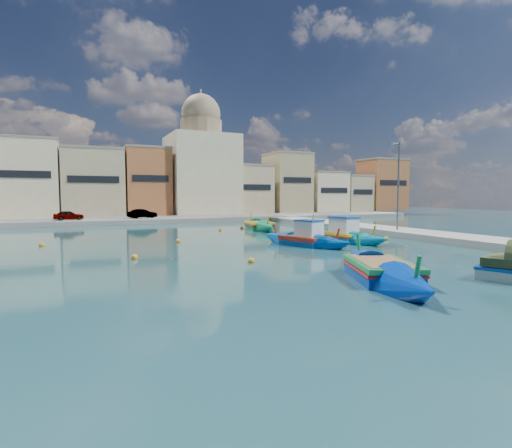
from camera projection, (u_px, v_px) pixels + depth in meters
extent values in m
plane|color=#174645|center=(235.00, 259.00, 22.15)|extent=(160.00, 160.00, 0.00)
cube|color=gray|center=(462.00, 239.00, 29.51)|extent=(4.00, 70.00, 0.50)
cube|color=gray|center=(145.00, 220.00, 51.22)|extent=(80.00, 8.00, 0.60)
cube|color=beige|center=(25.00, 179.00, 51.62)|extent=(7.88, 6.24, 9.89)
cube|color=gray|center=(24.00, 139.00, 51.24)|extent=(8.04, 6.37, 0.30)
cube|color=black|center=(22.00, 174.00, 48.70)|extent=(6.30, 0.10, 0.90)
cube|color=tan|center=(93.00, 183.00, 55.53)|extent=(7.88, 7.44, 8.99)
cube|color=gray|center=(92.00, 150.00, 55.19)|extent=(8.04, 7.59, 0.30)
cube|color=black|center=(94.00, 179.00, 52.07)|extent=(6.30, 0.10, 0.90)
cube|color=#B56838|center=(147.00, 182.00, 57.90)|extent=(6.17, 6.13, 9.43)
cube|color=gray|center=(146.00, 149.00, 57.54)|extent=(6.29, 6.26, 0.30)
cube|color=black|center=(151.00, 178.00, 55.03)|extent=(4.93, 0.10, 0.90)
cube|color=tan|center=(196.00, 194.00, 61.82)|extent=(7.31, 7.69, 6.05)
cube|color=gray|center=(196.00, 173.00, 61.58)|extent=(7.46, 7.85, 0.30)
cube|color=black|center=(203.00, 192.00, 58.25)|extent=(5.85, 0.10, 0.90)
cube|color=tan|center=(244.00, 190.00, 64.86)|extent=(7.54, 7.30, 7.41)
cube|color=gray|center=(244.00, 166.00, 64.57)|extent=(7.69, 7.45, 0.30)
cube|color=black|center=(253.00, 187.00, 61.46)|extent=(6.03, 0.10, 0.90)
cube|color=tan|center=(287.00, 184.00, 67.87)|extent=(6.36, 6.97, 9.63)
cube|color=gray|center=(287.00, 154.00, 67.50)|extent=(6.48, 7.11, 0.30)
cube|color=black|center=(298.00, 180.00, 64.62)|extent=(5.09, 0.10, 0.90)
cube|color=beige|center=(323.00, 192.00, 70.81)|extent=(6.63, 6.70, 6.65)
cube|color=gray|center=(323.00, 173.00, 70.56)|extent=(6.76, 6.83, 0.30)
cube|color=black|center=(335.00, 190.00, 67.70)|extent=(5.30, 0.10, 0.90)
cube|color=tan|center=(350.00, 194.00, 73.70)|extent=(5.08, 7.51, 6.20)
cube|color=gray|center=(350.00, 176.00, 73.46)|extent=(5.18, 7.66, 0.30)
cube|color=black|center=(363.00, 192.00, 70.22)|extent=(4.06, 0.10, 0.90)
cube|color=#B56838|center=(382.00, 186.00, 75.73)|extent=(7.79, 6.00, 9.33)
cube|color=gray|center=(383.00, 160.00, 75.37)|extent=(7.95, 6.12, 0.30)
cube|color=black|center=(394.00, 183.00, 72.92)|extent=(6.23, 0.10, 0.90)
cube|color=beige|center=(201.00, 175.00, 62.12)|extent=(10.00, 10.00, 12.00)
cylinder|color=#9E8466|center=(201.00, 128.00, 61.59)|extent=(6.40, 6.40, 2.40)
sphere|color=#9E8466|center=(201.00, 114.00, 61.43)|extent=(6.00, 6.00, 6.00)
cylinder|color=#9E8466|center=(201.00, 94.00, 61.22)|extent=(0.30, 0.30, 1.60)
cylinder|color=#595B60|center=(398.00, 189.00, 34.48)|extent=(0.16, 0.16, 8.00)
cylinder|color=#595B60|center=(396.00, 144.00, 34.03)|extent=(1.00, 0.10, 0.10)
cube|color=#595B60|center=(391.00, 144.00, 33.83)|extent=(0.35, 0.15, 0.18)
imported|color=#4C1919|center=(69.00, 215.00, 46.19)|extent=(3.41, 1.76, 1.11)
imported|color=#4C1919|center=(142.00, 214.00, 49.60)|extent=(3.67, 2.07, 1.15)
cube|color=#007C9F|center=(338.00, 239.00, 30.33)|extent=(2.61, 3.86, 0.99)
cone|color=#007C9F|center=(312.00, 235.00, 32.74)|extent=(2.56, 3.57, 2.55)
cone|color=#007C9F|center=(370.00, 242.00, 27.92)|extent=(2.56, 3.57, 2.55)
cube|color=yellow|center=(339.00, 233.00, 30.30)|extent=(2.73, 4.07, 0.18)
cube|color=red|center=(338.00, 236.00, 30.31)|extent=(2.72, 3.94, 0.10)
cube|color=olive|center=(339.00, 232.00, 30.30)|extent=(2.26, 3.49, 0.06)
cylinder|color=yellow|center=(310.00, 227.00, 32.93)|extent=(0.22, 0.49, 1.08)
cylinder|color=yellow|center=(373.00, 233.00, 27.64)|extent=(0.22, 0.49, 1.08)
cube|color=white|center=(344.00, 225.00, 29.83)|extent=(1.70, 2.04, 1.09)
cube|color=#0F47A5|center=(344.00, 217.00, 29.79)|extent=(1.81, 2.18, 0.12)
cube|color=#0047A5|center=(304.00, 243.00, 27.82)|extent=(2.78, 3.49, 0.95)
cone|color=#0047A5|center=(278.00, 239.00, 29.65)|extent=(2.72, 3.29, 2.38)
cone|color=#0047A5|center=(334.00, 245.00, 25.99)|extent=(2.72, 3.29, 2.38)
cube|color=#B42813|center=(304.00, 237.00, 27.79)|extent=(2.91, 3.67, 0.17)
cube|color=red|center=(304.00, 240.00, 27.80)|extent=(2.89, 3.57, 0.10)
cube|color=olive|center=(304.00, 236.00, 27.79)|extent=(2.42, 3.14, 0.06)
cylinder|color=#B42813|center=(276.00, 231.00, 29.78)|extent=(0.27, 0.47, 1.04)
cylinder|color=#B42813|center=(337.00, 236.00, 25.76)|extent=(0.27, 0.47, 1.04)
cube|color=white|center=(309.00, 229.00, 27.42)|extent=(1.76, 1.89, 1.05)
cube|color=#0F47A5|center=(309.00, 220.00, 27.38)|extent=(1.87, 2.02, 0.11)
cube|color=#0A7245|center=(313.00, 228.00, 39.86)|extent=(3.54, 3.95, 1.02)
cone|color=#0A7245|center=(313.00, 225.00, 42.61)|extent=(3.41, 3.74, 2.58)
cone|color=#0A7245|center=(313.00, 230.00, 37.10)|extent=(3.41, 3.74, 2.58)
cube|color=#1B8B41|center=(313.00, 224.00, 39.83)|extent=(3.71, 4.15, 0.18)
cube|color=#197F33|center=(313.00, 226.00, 39.84)|extent=(3.66, 4.06, 0.10)
cube|color=olive|center=(313.00, 223.00, 39.82)|extent=(3.12, 3.53, 0.06)
cylinder|color=#1B8B41|center=(313.00, 219.00, 42.84)|extent=(0.38, 0.49, 1.12)
cylinder|color=#1B8B41|center=(313.00, 223.00, 36.77)|extent=(0.38, 0.49, 1.12)
cube|color=#0B764D|center=(259.00, 227.00, 40.61)|extent=(2.72, 3.66, 1.11)
cone|color=#0B764D|center=(252.00, 225.00, 43.28)|extent=(2.69, 3.46, 2.74)
cone|color=#0B764D|center=(267.00, 229.00, 37.93)|extent=(2.69, 3.46, 2.74)
cube|color=yellow|center=(259.00, 223.00, 40.58)|extent=(2.84, 3.86, 0.20)
cube|color=red|center=(259.00, 225.00, 40.59)|extent=(2.84, 3.74, 0.11)
cube|color=olive|center=(259.00, 222.00, 40.57)|extent=(2.35, 3.31, 0.07)
cylinder|color=yellow|center=(252.00, 218.00, 43.49)|extent=(0.24, 0.54, 1.21)
cylinder|color=yellow|center=(268.00, 222.00, 37.62)|extent=(0.24, 0.54, 1.21)
cube|color=#002FA3|center=(381.00, 274.00, 16.64)|extent=(3.48, 4.31, 1.10)
cone|color=#002FA3|center=(360.00, 261.00, 19.73)|extent=(3.37, 4.04, 2.79)
cone|color=#002FA3|center=(412.00, 291.00, 13.54)|extent=(3.37, 4.04, 2.79)
cube|color=#187C3C|center=(382.00, 263.00, 16.60)|extent=(3.64, 4.53, 0.20)
cube|color=red|center=(381.00, 268.00, 16.62)|extent=(3.61, 4.41, 0.11)
cube|color=olive|center=(382.00, 261.00, 16.60)|extent=(3.05, 3.87, 0.07)
cylinder|color=#187C3C|center=(359.00, 246.00, 19.98)|extent=(0.34, 0.54, 1.20)
cylinder|color=#187C3C|center=(417.00, 272.00, 13.18)|extent=(0.34, 0.54, 1.20)
sphere|color=orange|center=(135.00, 258.00, 22.00)|extent=(0.36, 0.36, 0.36)
sphere|color=orange|center=(178.00, 241.00, 29.60)|extent=(0.36, 0.36, 0.36)
sphere|color=orange|center=(242.00, 228.00, 41.67)|extent=(0.36, 0.36, 0.36)
sphere|color=orange|center=(42.00, 245.00, 27.41)|extent=(0.36, 0.36, 0.36)
sphere|color=orange|center=(386.00, 239.00, 31.42)|extent=(0.36, 0.36, 0.36)
sphere|color=orange|center=(251.00, 261.00, 20.82)|extent=(0.36, 0.36, 0.36)
sphere|color=orange|center=(220.00, 230.00, 39.25)|extent=(0.36, 0.36, 0.36)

